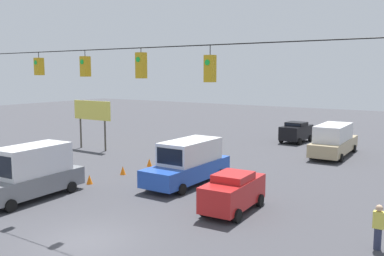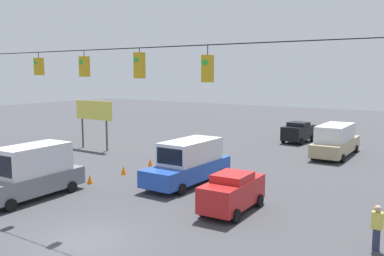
{
  "view_description": "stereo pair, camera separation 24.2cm",
  "coord_description": "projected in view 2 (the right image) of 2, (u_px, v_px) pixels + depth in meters",
  "views": [
    {
      "loc": [
        -12.8,
        11.37,
        6.78
      ],
      "look_at": [
        0.63,
        -8.66,
        3.65
      ],
      "focal_mm": 40.0,
      "sensor_mm": 36.0,
      "label": 1
    },
    {
      "loc": [
        -13.0,
        11.24,
        6.78
      ],
      "look_at": [
        0.63,
        -8.66,
        3.65
      ],
      "focal_mm": 40.0,
      "sensor_mm": 36.0,
      "label": 2
    }
  ],
  "objects": [
    {
      "name": "ground_plane",
      "position": [
        85.0,
        241.0,
        17.35
      ],
      "size": [
        140.0,
        140.0,
        0.0
      ],
      "primitive_type": "plane",
      "color": "#3D3D42"
    },
    {
      "name": "overhead_signal_span",
      "position": [
        113.0,
        107.0,
        18.01
      ],
      "size": [
        23.82,
        0.38,
        8.2
      ],
      "color": "#4C473D",
      "rests_on": "ground_plane"
    },
    {
      "name": "sedan_red_crossing_near",
      "position": [
        232.0,
        192.0,
        20.92
      ],
      "size": [
        2.13,
        4.33,
        1.92
      ],
      "color": "red",
      "rests_on": "ground_plane"
    },
    {
      "name": "sedan_black_withflow_deep",
      "position": [
        298.0,
        132.0,
        41.75
      ],
      "size": [
        2.33,
        4.01,
        1.99
      ],
      "color": "black",
      "rests_on": "ground_plane"
    },
    {
      "name": "box_truck_tan_oncoming_deep",
      "position": [
        335.0,
        140.0,
        34.85
      ],
      "size": [
        2.69,
        7.46,
        2.61
      ],
      "color": "tan",
      "rests_on": "ground_plane"
    },
    {
      "name": "box_truck_grey_parked_shoulder",
      "position": [
        31.0,
        172.0,
        23.2
      ],
      "size": [
        2.63,
        6.26,
        2.88
      ],
      "color": "slate",
      "rests_on": "ground_plane"
    },
    {
      "name": "box_truck_blue_withflow_mid",
      "position": [
        189.0,
        162.0,
        26.24
      ],
      "size": [
        2.49,
        6.68,
        2.67
      ],
      "color": "#234CB2",
      "rests_on": "ground_plane"
    },
    {
      "name": "traffic_cone_nearest",
      "position": [
        90.0,
        179.0,
        26.24
      ],
      "size": [
        0.39,
        0.39,
        0.58
      ],
      "primitive_type": "cone",
      "color": "orange",
      "rests_on": "ground_plane"
    },
    {
      "name": "traffic_cone_second",
      "position": [
        124.0,
        170.0,
        28.64
      ],
      "size": [
        0.39,
        0.39,
        0.58
      ],
      "primitive_type": "cone",
      "color": "orange",
      "rests_on": "ground_plane"
    },
    {
      "name": "traffic_cone_third",
      "position": [
        150.0,
        162.0,
        31.15
      ],
      "size": [
        0.39,
        0.39,
        0.58
      ],
      "primitive_type": "cone",
      "color": "orange",
      "rests_on": "ground_plane"
    },
    {
      "name": "roadside_billboard",
      "position": [
        94.0,
        113.0,
        37.83
      ],
      "size": [
        4.4,
        0.16,
        4.33
      ],
      "color": "#4C473D",
      "rests_on": "ground_plane"
    },
    {
      "name": "pedestrian",
      "position": [
        377.0,
        228.0,
        16.34
      ],
      "size": [
        0.4,
        0.28,
        1.78
      ],
      "color": "#2D334C",
      "rests_on": "ground_plane"
    }
  ]
}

